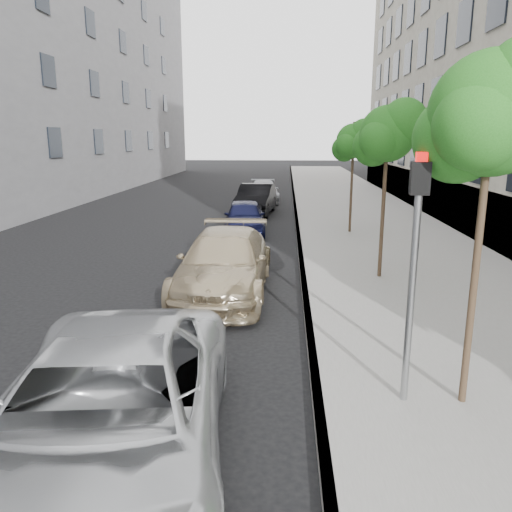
# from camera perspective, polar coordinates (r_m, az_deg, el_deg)

# --- Properties ---
(ground) EXTENTS (160.00, 160.00, 0.00)m
(ground) POSITION_cam_1_polar(r_m,az_deg,el_deg) (6.32, -3.70, -23.10)
(ground) COLOR black
(ground) RESTS_ON ground
(sidewalk) EXTENTS (6.40, 72.00, 0.14)m
(sidewalk) POSITION_cam_1_polar(r_m,az_deg,el_deg) (29.49, 10.53, 6.01)
(sidewalk) COLOR gray
(sidewalk) RESTS_ON ground
(curb) EXTENTS (0.15, 72.00, 0.14)m
(curb) POSITION_cam_1_polar(r_m,az_deg,el_deg) (29.28, 4.42, 6.15)
(curb) COLOR #9E9B93
(curb) RESTS_ON ground
(tree_near) EXTENTS (1.85, 1.65, 4.82)m
(tree_near) POSITION_cam_1_polar(r_m,az_deg,el_deg) (7.02, 25.58, 14.48)
(tree_near) COLOR #38281C
(tree_near) RESTS_ON sidewalk
(tree_mid) EXTENTS (1.74, 1.54, 4.57)m
(tree_mid) POSITION_cam_1_polar(r_m,az_deg,el_deg) (13.29, 14.92, 13.36)
(tree_mid) COLOR #38281C
(tree_mid) RESTS_ON sidewalk
(tree_far) EXTENTS (1.66, 1.46, 4.31)m
(tree_far) POSITION_cam_1_polar(r_m,az_deg,el_deg) (19.71, 11.16, 12.79)
(tree_far) COLOR #38281C
(tree_far) RESTS_ON sidewalk
(signal_pole) EXTENTS (0.25, 0.20, 3.44)m
(signal_pole) POSITION_cam_1_polar(r_m,az_deg,el_deg) (6.91, 17.66, 0.36)
(signal_pole) COLOR #939699
(signal_pole) RESTS_ON sidewalk
(minivan) EXTENTS (3.24, 5.90, 1.57)m
(minivan) POSITION_cam_1_polar(r_m,az_deg,el_deg) (5.99, -16.65, -17.03)
(minivan) COLOR silver
(minivan) RESTS_ON ground
(suv) EXTENTS (2.20, 5.25, 1.51)m
(suv) POSITION_cam_1_polar(r_m,az_deg,el_deg) (12.21, -3.63, -0.84)
(suv) COLOR tan
(suv) RESTS_ON ground
(sedan_blue) EXTENTS (1.85, 4.00, 1.33)m
(sedan_blue) POSITION_cam_1_polar(r_m,az_deg,el_deg) (19.95, -1.30, 4.49)
(sedan_blue) COLOR black
(sedan_blue) RESTS_ON ground
(sedan_black) EXTENTS (1.97, 4.64, 1.49)m
(sedan_black) POSITION_cam_1_polar(r_m,az_deg,el_deg) (24.95, -0.02, 6.48)
(sedan_black) COLOR black
(sedan_black) RESTS_ON ground
(sedan_rear) EXTENTS (2.03, 4.37, 1.24)m
(sedan_rear) POSITION_cam_1_polar(r_m,az_deg,el_deg) (29.90, 0.88, 7.39)
(sedan_rear) COLOR #B1B3BA
(sedan_rear) RESTS_ON ground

